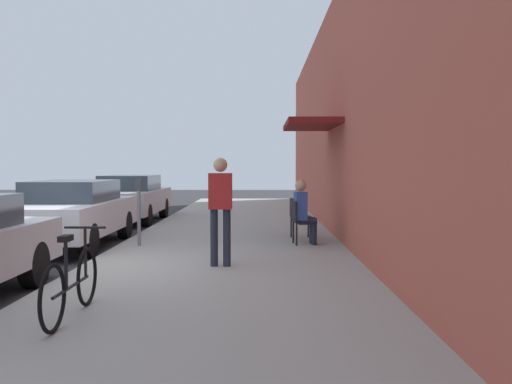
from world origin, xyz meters
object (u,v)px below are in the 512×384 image
(bicycle_0, at_px, (71,284))
(seated_patron_0, at_px, (303,210))
(cafe_chair_0, at_px, (300,219))
(pedestrian_standing, at_px, (220,203))
(parked_car_1, at_px, (71,212))
(parked_car_2, at_px, (130,198))
(cafe_chair_1, at_px, (297,215))
(parking_meter, at_px, (139,207))

(bicycle_0, height_order, seated_patron_0, seated_patron_0)
(cafe_chair_0, distance_m, pedestrian_standing, 2.88)
(parked_car_1, distance_m, pedestrian_standing, 4.41)
(parked_car_2, bearing_deg, cafe_chair_1, -44.73)
(parking_meter, height_order, seated_patron_0, parking_meter)
(bicycle_0, relative_size, seated_patron_0, 1.33)
(bicycle_0, relative_size, cafe_chair_0, 1.97)
(parked_car_2, distance_m, cafe_chair_0, 7.36)
(parked_car_1, relative_size, cafe_chair_1, 5.06)
(cafe_chair_1, bearing_deg, seated_patron_0, -86.25)
(bicycle_0, bearing_deg, cafe_chair_0, 63.23)
(pedestrian_standing, bearing_deg, cafe_chair_0, 59.86)
(parked_car_2, height_order, cafe_chair_0, parked_car_2)
(cafe_chair_1, bearing_deg, pedestrian_standing, -112.86)
(parking_meter, height_order, cafe_chair_0, parking_meter)
(seated_patron_0, bearing_deg, cafe_chair_0, -173.32)
(pedestrian_standing, bearing_deg, parking_meter, 128.16)
(parked_car_2, height_order, cafe_chair_1, parked_car_2)
(parked_car_1, xyz_separation_m, pedestrian_standing, (3.32, -2.87, 0.39))
(parked_car_1, relative_size, cafe_chair_0, 5.06)
(parked_car_2, relative_size, parking_meter, 3.33)
(parking_meter, relative_size, pedestrian_standing, 0.78)
(seated_patron_0, bearing_deg, bicycle_0, -117.24)
(pedestrian_standing, bearing_deg, bicycle_0, -113.87)
(bicycle_0, xyz_separation_m, cafe_chair_0, (2.75, 5.45, 0.14))
(parked_car_1, height_order, bicycle_0, parked_car_1)
(bicycle_0, height_order, cafe_chair_1, bicycle_0)
(parked_car_2, xyz_separation_m, pedestrian_standing, (3.32, -8.07, 0.39))
(cafe_chair_0, bearing_deg, parking_meter, -176.52)
(bicycle_0, relative_size, cafe_chair_1, 1.97)
(parked_car_2, relative_size, cafe_chair_1, 5.06)
(parked_car_1, distance_m, parked_car_2, 5.20)
(pedestrian_standing, bearing_deg, seated_patron_0, 58.90)
(cafe_chair_0, relative_size, pedestrian_standing, 0.51)
(parking_meter, relative_size, bicycle_0, 0.77)
(parking_meter, bearing_deg, cafe_chair_0, 3.48)
(parked_car_1, distance_m, seated_patron_0, 4.82)
(seated_patron_0, height_order, pedestrian_standing, pedestrian_standing)
(parked_car_2, relative_size, seated_patron_0, 3.41)
(bicycle_0, xyz_separation_m, pedestrian_standing, (1.33, 3.00, 0.64))
(bicycle_0, distance_m, cafe_chair_1, 6.94)
(parking_meter, relative_size, cafe_chair_0, 1.52)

